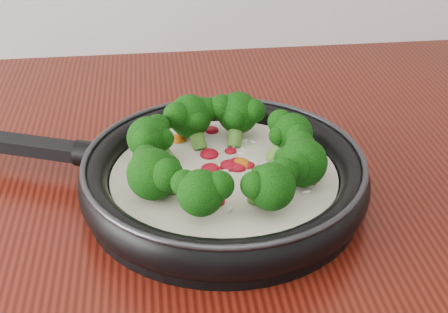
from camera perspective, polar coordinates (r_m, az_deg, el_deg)
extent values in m
cylinder|color=black|center=(0.65, 0.00, -3.40)|extent=(0.36, 0.36, 0.01)
torus|color=black|center=(0.63, 0.00, -1.81)|extent=(0.38, 0.38, 0.03)
torus|color=#2D2D33|center=(0.62, 0.00, -0.30)|extent=(0.36, 0.36, 0.01)
cube|color=black|center=(0.71, -17.57, 0.97)|extent=(0.17, 0.08, 0.01)
cylinder|color=black|center=(0.68, -12.09, 0.21)|extent=(0.04, 0.04, 0.03)
cylinder|color=beige|center=(0.64, 0.00, -2.28)|extent=(0.29, 0.29, 0.02)
ellipsoid|color=#9C0717|center=(0.64, 2.24, -0.79)|extent=(0.02, 0.02, 0.01)
ellipsoid|color=#9C0717|center=(0.64, 1.26, -0.96)|extent=(0.02, 0.02, 0.01)
ellipsoid|color=#D25E0D|center=(0.71, -2.69, 2.45)|extent=(0.03, 0.03, 0.01)
ellipsoid|color=#9C0717|center=(0.62, 7.15, -2.22)|extent=(0.02, 0.02, 0.01)
ellipsoid|color=#9C0717|center=(0.59, -0.81, -4.05)|extent=(0.03, 0.03, 0.01)
ellipsoid|color=#D25E0D|center=(0.65, 6.61, -0.72)|extent=(0.02, 0.02, 0.01)
ellipsoid|color=#9C0717|center=(0.65, 1.19, -0.60)|extent=(0.03, 0.03, 0.01)
ellipsoid|color=#9C0717|center=(0.66, -1.34, 0.20)|extent=(0.02, 0.02, 0.01)
ellipsoid|color=#D25E0D|center=(0.69, -4.20, 1.57)|extent=(0.02, 0.02, 0.01)
ellipsoid|color=#9C0717|center=(0.64, 0.49, -0.85)|extent=(0.03, 0.03, 0.01)
ellipsoid|color=#9C0717|center=(0.62, 7.67, -2.26)|extent=(0.02, 0.02, 0.01)
ellipsoid|color=#D25E0D|center=(0.62, -4.44, -2.49)|extent=(0.02, 0.02, 0.01)
ellipsoid|color=#9C0717|center=(0.64, 7.57, -1.59)|extent=(0.02, 0.02, 0.01)
ellipsoid|color=#9C0717|center=(0.71, -1.13, 2.38)|extent=(0.02, 0.02, 0.01)
ellipsoid|color=#D25E0D|center=(0.65, 1.46, -0.72)|extent=(0.03, 0.03, 0.01)
ellipsoid|color=#9C0717|center=(0.64, -1.24, -1.16)|extent=(0.03, 0.03, 0.01)
ellipsoid|color=#9C0717|center=(0.67, 0.60, 0.51)|extent=(0.02, 0.02, 0.01)
ellipsoid|color=white|center=(0.68, 0.91, 0.90)|extent=(0.01, 0.01, 0.00)
ellipsoid|color=white|center=(0.67, -0.66, 0.43)|extent=(0.01, 0.01, 0.00)
ellipsoid|color=white|center=(0.68, 1.67, 0.66)|extent=(0.01, 0.01, 0.00)
ellipsoid|color=white|center=(0.58, 0.55, -4.78)|extent=(0.01, 0.01, 0.00)
ellipsoid|color=white|center=(0.64, -3.82, -1.22)|extent=(0.01, 0.01, 0.00)
ellipsoid|color=white|center=(0.63, 3.96, -1.82)|extent=(0.01, 0.01, 0.00)
ellipsoid|color=white|center=(0.67, 1.54, 0.32)|extent=(0.01, 0.01, 0.00)
ellipsoid|color=white|center=(0.64, 2.75, -1.35)|extent=(0.01, 0.01, 0.00)
ellipsoid|color=white|center=(0.69, -1.87, 1.52)|extent=(0.01, 0.01, 0.00)
ellipsoid|color=white|center=(0.61, 7.49, -3.18)|extent=(0.01, 0.00, 0.00)
ellipsoid|color=white|center=(0.62, -0.76, -2.48)|extent=(0.01, 0.01, 0.00)
ellipsoid|color=white|center=(0.69, 2.64, 1.32)|extent=(0.01, 0.01, 0.00)
ellipsoid|color=white|center=(0.64, -0.35, -0.84)|extent=(0.01, 0.01, 0.00)
ellipsoid|color=white|center=(0.67, 6.91, 0.31)|extent=(0.01, 0.00, 0.00)
ellipsoid|color=white|center=(0.65, 0.14, -0.46)|extent=(0.01, 0.01, 0.00)
ellipsoid|color=white|center=(0.62, 7.76, -2.62)|extent=(0.01, 0.01, 0.00)
ellipsoid|color=white|center=(0.65, 2.61, -0.48)|extent=(0.01, 0.01, 0.00)
ellipsoid|color=white|center=(0.65, 2.75, -0.55)|extent=(0.01, 0.01, 0.00)
ellipsoid|color=white|center=(0.64, 0.19, -1.29)|extent=(0.01, 0.00, 0.00)
ellipsoid|color=white|center=(0.63, -0.68, -1.79)|extent=(0.01, 0.01, 0.00)
ellipsoid|color=white|center=(0.69, 1.87, 1.44)|extent=(0.01, 0.00, 0.00)
cylinder|color=#5B9631|center=(0.62, 5.66, -1.49)|extent=(0.03, 0.02, 0.03)
sphere|color=black|center=(0.61, 7.11, -0.53)|extent=(0.06, 0.06, 0.05)
sphere|color=black|center=(0.62, 6.93, 0.93)|extent=(0.04, 0.04, 0.03)
sphere|color=black|center=(0.59, 6.53, -0.91)|extent=(0.04, 0.04, 0.03)
sphere|color=black|center=(0.61, 5.63, -0.18)|extent=(0.03, 0.03, 0.02)
cylinder|color=#5B9631|center=(0.65, 4.97, 0.64)|extent=(0.03, 0.02, 0.03)
sphere|color=black|center=(0.65, 6.18, 2.07)|extent=(0.05, 0.05, 0.04)
sphere|color=black|center=(0.66, 5.09, 3.12)|extent=(0.03, 0.03, 0.03)
sphere|color=black|center=(0.64, 6.69, 1.81)|extent=(0.03, 0.03, 0.02)
sphere|color=black|center=(0.64, 4.98, 1.91)|extent=(0.03, 0.03, 0.02)
cylinder|color=#5B9631|center=(0.68, 1.03, 2.18)|extent=(0.02, 0.03, 0.03)
sphere|color=black|center=(0.69, 1.28, 3.99)|extent=(0.06, 0.06, 0.05)
sphere|color=black|center=(0.68, -0.21, 4.45)|extent=(0.04, 0.04, 0.03)
sphere|color=black|center=(0.68, 2.66, 4.13)|extent=(0.03, 0.03, 0.03)
sphere|color=black|center=(0.67, 1.05, 3.52)|extent=(0.03, 0.03, 0.02)
cylinder|color=#5B9631|center=(0.68, -2.48, 1.92)|extent=(0.02, 0.03, 0.03)
sphere|color=black|center=(0.68, -3.08, 3.67)|extent=(0.06, 0.06, 0.05)
sphere|color=black|center=(0.67, -4.28, 3.70)|extent=(0.04, 0.04, 0.03)
sphere|color=black|center=(0.68, -1.62, 4.25)|extent=(0.04, 0.04, 0.03)
sphere|color=black|center=(0.67, -2.51, 3.25)|extent=(0.03, 0.03, 0.02)
cylinder|color=#5B9631|center=(0.64, -5.44, 0.25)|extent=(0.03, 0.03, 0.03)
sphere|color=black|center=(0.64, -6.82, 1.66)|extent=(0.06, 0.06, 0.04)
sphere|color=black|center=(0.62, -6.99, 1.45)|extent=(0.04, 0.04, 0.03)
sphere|color=black|center=(0.65, -6.01, 2.71)|extent=(0.03, 0.03, 0.03)
sphere|color=black|center=(0.64, -5.50, 1.60)|extent=(0.03, 0.03, 0.02)
cylinder|color=#5B9631|center=(0.60, -5.07, -2.38)|extent=(0.03, 0.03, 0.03)
sphere|color=black|center=(0.59, -6.44, -1.59)|extent=(0.06, 0.06, 0.05)
sphere|color=black|center=(0.57, -5.16, -1.66)|extent=(0.04, 0.04, 0.03)
sphere|color=black|center=(0.60, -6.98, -0.27)|extent=(0.04, 0.04, 0.03)
sphere|color=black|center=(0.59, -5.08, -1.00)|extent=(0.03, 0.03, 0.02)
cylinder|color=#5B9631|center=(0.57, -1.63, -3.78)|extent=(0.03, 0.03, 0.03)
sphere|color=black|center=(0.55, -2.13, -3.31)|extent=(0.05, 0.05, 0.04)
sphere|color=black|center=(0.55, -0.40, -2.63)|extent=(0.03, 0.03, 0.03)
sphere|color=black|center=(0.56, -3.59, -2.42)|extent=(0.03, 0.03, 0.02)
sphere|color=black|center=(0.56, -1.66, -2.28)|extent=(0.03, 0.03, 0.02)
cylinder|color=#5B9631|center=(0.58, 3.32, -3.35)|extent=(0.03, 0.03, 0.04)
sphere|color=black|center=(0.56, 4.32, -2.73)|extent=(0.06, 0.06, 0.04)
sphere|color=black|center=(0.57, 5.37, -1.41)|extent=(0.03, 0.03, 0.03)
sphere|color=black|center=(0.55, 2.75, -2.58)|extent=(0.03, 0.03, 0.03)
sphere|color=black|center=(0.57, 3.40, -1.83)|extent=(0.03, 0.03, 0.02)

